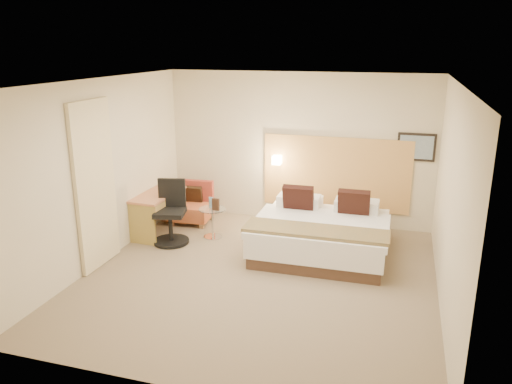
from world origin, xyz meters
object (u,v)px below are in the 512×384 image
(side_table, at_px, (213,221))
(desk, at_px, (159,202))
(desk_chair, at_px, (171,218))
(bed, at_px, (322,232))
(lounge_chair, at_px, (192,206))

(side_table, height_order, desk, desk)
(desk_chair, bearing_deg, bed, 7.28)
(desk, height_order, desk_chair, desk_chair)
(bed, relative_size, desk_chair, 2.01)
(bed, relative_size, side_table, 4.04)
(lounge_chair, height_order, desk_chair, desk_chair)
(bed, height_order, desk_chair, desk_chair)
(lounge_chair, bearing_deg, bed, -15.56)
(bed, bearing_deg, side_table, 177.72)
(side_table, bearing_deg, bed, -2.28)
(side_table, relative_size, desk, 0.44)
(bed, relative_size, lounge_chair, 2.78)
(bed, height_order, lounge_chair, bed)
(bed, height_order, desk, bed)
(lounge_chair, relative_size, desk, 0.64)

